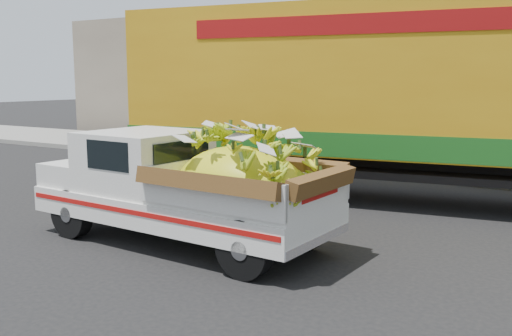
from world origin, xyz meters
The scene contains 6 objects.
ground centered at (0.00, 0.00, 0.00)m, with size 100.00×100.00×0.00m, color black.
curb centered at (0.00, 6.88, 0.07)m, with size 60.00×0.25×0.15m, color gray.
sidewalk centered at (0.00, 8.98, 0.07)m, with size 60.00×4.00×0.14m, color gray.
building_left centered at (-8.00, 14.88, 2.50)m, with size 18.00×6.00×5.00m, color gray.
pickup_truck centered at (-0.79, -0.18, 0.87)m, with size 4.71×1.94×1.62m.
semi_trailer centered at (1.12, 4.43, 2.12)m, with size 12.06×4.18×3.80m.
Camera 1 is at (4.03, -6.57, 2.40)m, focal length 40.00 mm.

